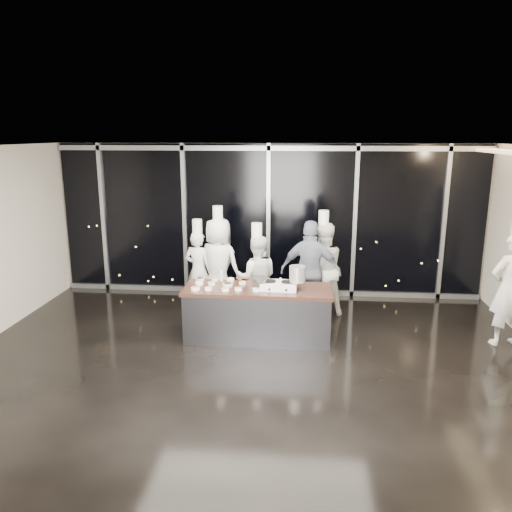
{
  "coord_description": "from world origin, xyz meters",
  "views": [
    {
      "loc": [
        0.71,
        -6.97,
        3.39
      ],
      "look_at": [
        -0.06,
        1.2,
        1.37
      ],
      "focal_mm": 35.0,
      "sensor_mm": 36.0,
      "label": 1
    }
  ],
  "objects_px": {
    "stove": "(279,285)",
    "frying_pan": "(259,279)",
    "chef_center": "(257,277)",
    "chef_side": "(510,288)",
    "chef_left": "(219,265)",
    "stock_pot": "(297,274)",
    "guest": "(311,272)",
    "demo_counter": "(258,313)",
    "chef_right": "(322,269)",
    "chef_far_left": "(198,270)"
  },
  "relations": [
    {
      "from": "stove",
      "to": "frying_pan",
      "type": "bearing_deg",
      "value": -178.8
    },
    {
      "from": "chef_center",
      "to": "chef_side",
      "type": "xyz_separation_m",
      "value": [
        4.17,
        -0.76,
        0.15
      ]
    },
    {
      "from": "chef_center",
      "to": "chef_left",
      "type": "bearing_deg",
      "value": -30.25
    },
    {
      "from": "stove",
      "to": "stock_pot",
      "type": "distance_m",
      "value": 0.37
    },
    {
      "from": "stove",
      "to": "guest",
      "type": "bearing_deg",
      "value": 63.03
    },
    {
      "from": "chef_left",
      "to": "chef_center",
      "type": "relative_size",
      "value": 1.13
    },
    {
      "from": "demo_counter",
      "to": "chef_right",
      "type": "distance_m",
      "value": 1.75
    },
    {
      "from": "chef_left",
      "to": "chef_side",
      "type": "height_order",
      "value": "chef_side"
    },
    {
      "from": "stock_pot",
      "to": "chef_far_left",
      "type": "height_order",
      "value": "chef_far_left"
    },
    {
      "from": "chef_center",
      "to": "chef_side",
      "type": "relative_size",
      "value": 0.86
    },
    {
      "from": "frying_pan",
      "to": "chef_right",
      "type": "height_order",
      "value": "chef_right"
    },
    {
      "from": "chef_far_left",
      "to": "chef_right",
      "type": "bearing_deg",
      "value": -163.89
    },
    {
      "from": "chef_far_left",
      "to": "chef_right",
      "type": "xyz_separation_m",
      "value": [
        2.39,
        -0.08,
        0.09
      ]
    },
    {
      "from": "guest",
      "to": "chef_right",
      "type": "relative_size",
      "value": 0.93
    },
    {
      "from": "chef_left",
      "to": "chef_right",
      "type": "bearing_deg",
      "value": -158.54
    },
    {
      "from": "stove",
      "to": "chef_far_left",
      "type": "height_order",
      "value": "chef_far_left"
    },
    {
      "from": "demo_counter",
      "to": "stove",
      "type": "height_order",
      "value": "stove"
    },
    {
      "from": "stove",
      "to": "stock_pot",
      "type": "relative_size",
      "value": 2.3
    },
    {
      "from": "stove",
      "to": "chef_side",
      "type": "height_order",
      "value": "chef_side"
    },
    {
      "from": "stove",
      "to": "stock_pot",
      "type": "height_order",
      "value": "stock_pot"
    },
    {
      "from": "guest",
      "to": "chef_right",
      "type": "height_order",
      "value": "chef_right"
    },
    {
      "from": "stove",
      "to": "chef_left",
      "type": "xyz_separation_m",
      "value": [
        -1.22,
        1.34,
        -0.03
      ]
    },
    {
      "from": "chef_far_left",
      "to": "guest",
      "type": "xyz_separation_m",
      "value": [
        2.17,
        -0.41,
        0.13
      ]
    },
    {
      "from": "chef_center",
      "to": "chef_side",
      "type": "height_order",
      "value": "chef_side"
    },
    {
      "from": "stock_pot",
      "to": "chef_left",
      "type": "relative_size",
      "value": 0.13
    },
    {
      "from": "chef_left",
      "to": "chef_side",
      "type": "xyz_separation_m",
      "value": [
        4.95,
        -1.15,
        0.03
      ]
    },
    {
      "from": "demo_counter",
      "to": "chef_right",
      "type": "xyz_separation_m",
      "value": [
        1.1,
        1.28,
        0.45
      ]
    },
    {
      "from": "stock_pot",
      "to": "chef_center",
      "type": "height_order",
      "value": "chef_center"
    },
    {
      "from": "frying_pan",
      "to": "chef_left",
      "type": "relative_size",
      "value": 0.26
    },
    {
      "from": "chef_side",
      "to": "demo_counter",
      "type": "bearing_deg",
      "value": -13.32
    },
    {
      "from": "stove",
      "to": "chef_center",
      "type": "height_order",
      "value": "chef_center"
    },
    {
      "from": "stove",
      "to": "frying_pan",
      "type": "relative_size",
      "value": 1.12
    },
    {
      "from": "stove",
      "to": "chef_side",
      "type": "bearing_deg",
      "value": 4.79
    },
    {
      "from": "demo_counter",
      "to": "frying_pan",
      "type": "xyz_separation_m",
      "value": [
        0.02,
        -0.03,
        0.61
      ]
    },
    {
      "from": "demo_counter",
      "to": "chef_far_left",
      "type": "xyz_separation_m",
      "value": [
        -1.28,
        1.35,
        0.36
      ]
    },
    {
      "from": "frying_pan",
      "to": "stove",
      "type": "bearing_deg",
      "value": 1.2
    },
    {
      "from": "demo_counter",
      "to": "stock_pot",
      "type": "height_order",
      "value": "stock_pot"
    },
    {
      "from": "chef_center",
      "to": "frying_pan",
      "type": "bearing_deg",
      "value": 93.75
    },
    {
      "from": "frying_pan",
      "to": "chef_side",
      "type": "xyz_separation_m",
      "value": [
        4.06,
        0.19,
        -0.1
      ]
    },
    {
      "from": "frying_pan",
      "to": "chef_right",
      "type": "xyz_separation_m",
      "value": [
        1.09,
        1.31,
        -0.16
      ]
    },
    {
      "from": "stock_pot",
      "to": "guest",
      "type": "distance_m",
      "value": 1.04
    },
    {
      "from": "guest",
      "to": "chef_right",
      "type": "distance_m",
      "value": 0.4
    },
    {
      "from": "frying_pan",
      "to": "chef_center",
      "type": "relative_size",
      "value": 0.29
    },
    {
      "from": "chef_far_left",
      "to": "stock_pot",
      "type": "bearing_deg",
      "value": 162.08
    },
    {
      "from": "chef_center",
      "to": "chef_right",
      "type": "bearing_deg",
      "value": -166.61
    },
    {
      "from": "stove",
      "to": "chef_side",
      "type": "relative_size",
      "value": 0.28
    },
    {
      "from": "stove",
      "to": "chef_center",
      "type": "distance_m",
      "value": 1.06
    },
    {
      "from": "stove",
      "to": "chef_far_left",
      "type": "relative_size",
      "value": 0.33
    },
    {
      "from": "stove",
      "to": "chef_right",
      "type": "relative_size",
      "value": 0.3
    },
    {
      "from": "demo_counter",
      "to": "chef_far_left",
      "type": "bearing_deg",
      "value": 133.55
    }
  ]
}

